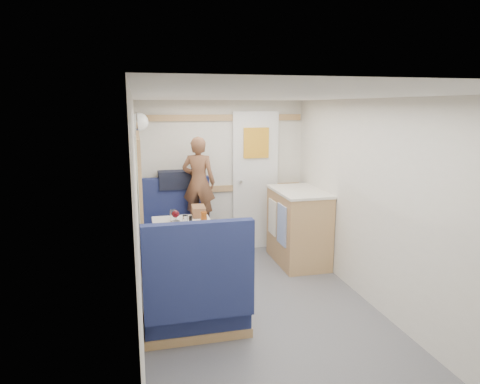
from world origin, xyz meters
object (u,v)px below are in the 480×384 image
object	(u,v)px
orange_fruit	(197,224)
pepper_grinder	(191,220)
bench_near	(196,300)
dome_light	(139,122)
wine_glass	(176,215)
cheese_block	(184,225)
beer_glass	(204,217)
duffel_bag	(177,180)
bread_loaf	(199,211)
galley_counter	(298,226)
person	(199,182)
tumbler_mid	(173,216)
tumbler_left	(176,227)
bench_far	(177,240)
dinette_table	(184,240)
tray	(203,229)
tumbler_right	(185,221)

from	to	relation	value
orange_fruit	pepper_grinder	size ratio (longest dim) A/B	0.83
bench_near	dome_light	world-z (taller)	dome_light
bench_near	pepper_grinder	distance (m)	1.01
wine_glass	bench_near	bearing A→B (deg)	-84.51
cheese_block	beer_glass	xyz separation A→B (m)	(0.23, 0.22, 0.02)
beer_glass	duffel_bag	bearing A→B (deg)	100.10
bread_loaf	galley_counter	bearing A→B (deg)	7.89
galley_counter	wine_glass	xyz separation A→B (m)	(-1.55, -0.55, 0.38)
person	tumbler_mid	xyz separation A→B (m)	(-0.37, -0.67, -0.23)
duffel_bag	cheese_block	size ratio (longest dim) A/B	4.61
tumbler_left	bench_far	bearing A→B (deg)	84.87
tumbler_left	person	bearing A→B (deg)	70.95
wine_glass	pepper_grinder	distance (m)	0.18
cheese_block	wine_glass	distance (m)	0.15
dinette_table	tray	world-z (taller)	tray
beer_glass	pepper_grinder	world-z (taller)	beer_glass
duffel_bag	tumbler_right	distance (m)	1.13
tumbler_left	beer_glass	xyz separation A→B (m)	(0.32, 0.34, -0.01)
dome_light	galley_counter	size ratio (longest dim) A/B	0.22
person	bread_loaf	size ratio (longest dim) A/B	4.28
dinette_table	tumbler_mid	distance (m)	0.31
dinette_table	orange_fruit	world-z (taller)	orange_fruit
bench_near	bread_loaf	size ratio (longest dim) A/B	4.01
tumbler_mid	cheese_block	bearing A→B (deg)	-75.79
bench_far	galley_counter	bearing A→B (deg)	-12.10
duffel_bag	orange_fruit	bearing A→B (deg)	-87.67
dinette_table	orange_fruit	bearing A→B (deg)	-56.23
pepper_grinder	bread_loaf	world-z (taller)	bread_loaf
person	tray	world-z (taller)	person
galley_counter	tumbler_right	world-z (taller)	galley_counter
galley_counter	bread_loaf	world-z (taller)	galley_counter
person	wine_glass	xyz separation A→B (m)	(-0.37, -0.89, -0.17)
duffel_bag	tumbler_mid	distance (m)	0.95
bench_far	cheese_block	bearing A→B (deg)	-90.42
cheese_block	pepper_grinder	bearing A→B (deg)	57.09
tray	pepper_grinder	xyz separation A→B (m)	(-0.09, 0.21, 0.04)
dome_light	duffel_bag	xyz separation A→B (m)	(0.44, 0.27, -0.74)
bench_far	bench_near	distance (m)	1.73
dinette_table	beer_glass	world-z (taller)	beer_glass
cheese_block	tumbler_left	bearing A→B (deg)	-126.58
duffel_bag	cheese_block	xyz separation A→B (m)	(-0.05, -1.22, -0.26)
tumbler_mid	tumbler_right	distance (m)	0.22
duffel_bag	pepper_grinder	distance (m)	1.12
bread_loaf	bench_far	bearing A→B (deg)	112.75
pepper_grinder	bench_far	bearing A→B (deg)	94.95
tumbler_mid	beer_glass	world-z (taller)	tumbler_mid
person	orange_fruit	xyz separation A→B (m)	(-0.17, -1.06, -0.23)
tumbler_left	galley_counter	bearing A→B (deg)	26.28
tumbler_right	orange_fruit	bearing A→B (deg)	-62.25
dinette_table	person	world-z (taller)	person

